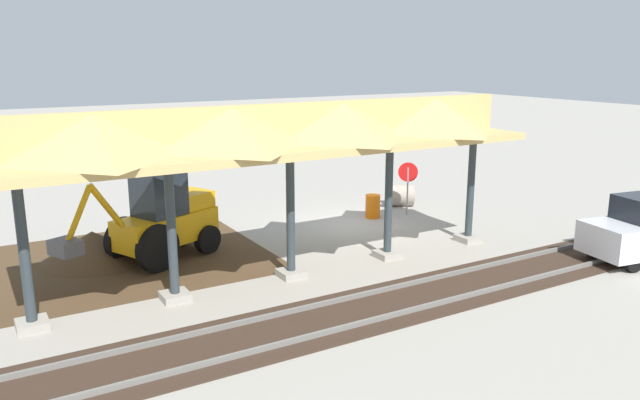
% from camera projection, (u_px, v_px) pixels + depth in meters
% --- Properties ---
extents(ground_plane, '(120.00, 120.00, 0.00)m').
position_uv_depth(ground_plane, '(352.00, 224.00, 23.08)').
color(ground_plane, '#9E998E').
extents(dirt_work_zone, '(8.02, 7.00, 0.01)m').
position_uv_depth(dirt_work_zone, '(131.00, 259.00, 19.20)').
color(dirt_work_zone, '#4C3823').
rests_on(dirt_work_zone, ground).
extents(platform_canopy, '(14.70, 3.20, 4.90)m').
position_uv_depth(platform_canopy, '(290.00, 131.00, 16.75)').
color(platform_canopy, '#9E998E').
rests_on(platform_canopy, ground).
extents(rail_tracks, '(60.00, 2.58, 0.15)m').
position_uv_depth(rail_tracks, '(486.00, 280.00, 17.38)').
color(rail_tracks, slate).
rests_on(rail_tracks, ground).
extents(stop_sign, '(0.61, 0.50, 2.08)m').
position_uv_depth(stop_sign, '(408.00, 178.00, 24.12)').
color(stop_sign, gray).
rests_on(stop_sign, ground).
extents(backhoe, '(5.26, 3.23, 2.82)m').
position_uv_depth(backhoe, '(162.00, 220.00, 18.90)').
color(backhoe, orange).
rests_on(backhoe, ground).
extents(dirt_mound, '(6.35, 6.35, 1.85)m').
position_uv_depth(dirt_mound, '(94.00, 260.00, 19.08)').
color(dirt_mound, '#4C3823').
rests_on(dirt_mound, ground).
extents(concrete_pipe, '(1.29, 1.26, 0.90)m').
position_uv_depth(concrete_pipe, '(401.00, 195.00, 25.82)').
color(concrete_pipe, '#9E9384').
rests_on(concrete_pipe, ground).
extents(traffic_barrel, '(0.56, 0.56, 0.90)m').
position_uv_depth(traffic_barrel, '(373.00, 206.00, 23.94)').
color(traffic_barrel, orange).
rests_on(traffic_barrel, ground).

